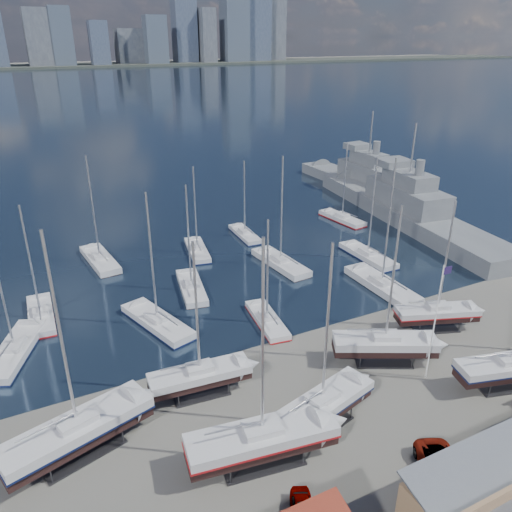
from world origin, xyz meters
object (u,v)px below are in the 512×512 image
naval_ship_east (405,211)px  car_a (303,512)px  sailboat_cradle_0 (78,431)px  flagpole (436,316)px  naval_ship_west (366,183)px

naval_ship_east → car_a: size_ratio=12.83×
sailboat_cradle_0 → flagpole: (30.58, -4.91, 4.48)m
naval_ship_east → car_a: 63.47m
sailboat_cradle_0 → flagpole: sailboat_cradle_0 is taller
naval_ship_west → flagpole: 62.41m
sailboat_cradle_0 → car_a: (12.16, -12.57, -1.55)m
car_a → flagpole: bearing=47.5°
sailboat_cradle_0 → car_a: 17.56m
naval_ship_east → naval_ship_west: bearing=-9.6°
flagpole → naval_ship_west: bearing=57.0°
sailboat_cradle_0 → naval_ship_west: sailboat_cradle_0 is taller
naval_ship_west → car_a: naval_ship_west is taller
car_a → naval_ship_west: bearing=73.8°
sailboat_cradle_0 → naval_ship_west: 79.91m
naval_ship_east → flagpole: (-28.63, -34.92, 5.01)m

